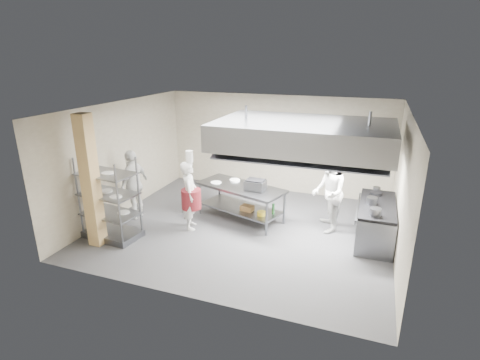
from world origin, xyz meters
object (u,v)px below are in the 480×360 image
(island, at_px, (241,202))
(chef_plating, at_px, (134,184))
(cooking_range, at_px, (376,223))
(stockpot, at_px, (372,201))
(pass_rack, at_px, (109,198))
(griddle, at_px, (255,185))
(chef_head, at_px, (190,195))
(chef_line, at_px, (328,192))

(island, xyz_separation_m, chef_plating, (-2.67, -0.85, 0.47))
(cooking_range, distance_m, stockpot, 0.58)
(pass_rack, bearing_deg, griddle, 38.54)
(chef_head, relative_size, chef_line, 0.88)
(island, xyz_separation_m, stockpot, (3.22, -0.09, 0.53))
(pass_rack, height_order, chef_line, chef_line)
(chef_head, bearing_deg, cooking_range, -102.78)
(island, relative_size, griddle, 4.74)
(pass_rack, bearing_deg, stockpot, 24.32)
(chef_head, height_order, chef_plating, chef_plating)
(island, distance_m, griddle, 0.73)
(chef_head, distance_m, chef_line, 3.37)
(cooking_range, distance_m, chef_plating, 6.10)
(pass_rack, xyz_separation_m, chef_line, (4.74, 2.12, 0.00))
(island, height_order, stockpot, stockpot)
(chef_head, height_order, griddle, chef_head)
(chef_head, bearing_deg, stockpot, -103.20)
(island, height_order, griddle, griddle)
(island, distance_m, cooking_range, 3.36)
(pass_rack, bearing_deg, island, 44.48)
(island, relative_size, cooking_range, 1.17)
(pass_rack, distance_m, chef_plating, 1.18)
(pass_rack, height_order, chef_plating, pass_rack)
(chef_plating, height_order, stockpot, chef_plating)
(chef_head, xyz_separation_m, chef_line, (3.20, 1.05, 0.12))
(cooking_range, relative_size, chef_head, 1.16)
(pass_rack, height_order, cooking_range, pass_rack)
(pass_rack, height_order, griddle, pass_rack)
(chef_line, bearing_deg, cooking_range, 70.32)
(pass_rack, relative_size, stockpot, 8.16)
(chef_line, bearing_deg, griddle, -96.34)
(pass_rack, distance_m, cooking_range, 6.24)
(cooking_range, height_order, chef_head, chef_head)
(griddle, bearing_deg, chef_head, -147.13)
(cooking_range, bearing_deg, chef_head, -168.02)
(chef_line, distance_m, griddle, 1.80)
(chef_line, distance_m, chef_plating, 4.97)
(chef_line, height_order, griddle, chef_line)
(chef_plating, bearing_deg, griddle, 103.75)
(chef_line, height_order, chef_plating, chef_line)
(chef_plating, relative_size, stockpot, 7.65)
(pass_rack, xyz_separation_m, chef_plating, (-0.15, 1.17, -0.06))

